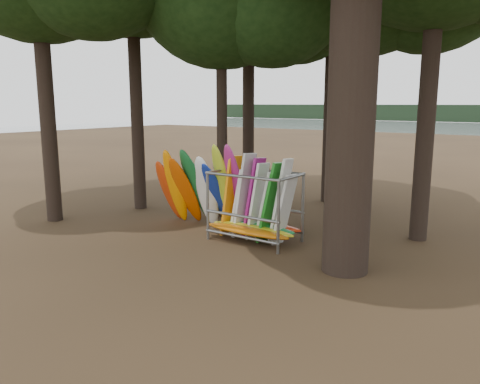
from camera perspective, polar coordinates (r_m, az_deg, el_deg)
The scene contains 3 objects.
ground at distance 15.01m, azimuth -4.02°, elevation -6.04°, with size 120.00×120.00×0.00m, color #47331E.
kayak_row at distance 16.46m, azimuth -4.79°, elevation 0.27°, with size 3.82×2.00×3.18m.
storage_rack at distance 14.85m, azimuth 1.85°, elevation -2.07°, with size 3.04×1.51×2.80m.
Camera 1 is at (9.12, -11.10, 4.33)m, focal length 35.00 mm.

